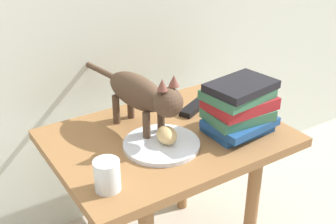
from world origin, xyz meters
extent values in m
cube|color=olive|center=(0.00, 0.00, 0.51)|extent=(0.74, 0.54, 0.03)
cylinder|color=olive|center=(0.20, -0.20, 0.25)|extent=(0.04, 0.04, 0.49)
cylinder|color=olive|center=(-0.20, 0.20, 0.25)|extent=(0.04, 0.04, 0.49)
cylinder|color=olive|center=(0.20, 0.20, 0.25)|extent=(0.04, 0.04, 0.49)
cylinder|color=silver|center=(-0.06, -0.05, 0.53)|extent=(0.24, 0.24, 0.01)
ellipsoid|color=#E0BC7A|center=(-0.04, -0.06, 0.56)|extent=(0.08, 0.09, 0.05)
cylinder|color=#4C3828|center=(-0.02, 0.01, 0.57)|extent=(0.02, 0.02, 0.10)
cylinder|color=#4C3828|center=(-0.08, 0.00, 0.57)|extent=(0.02, 0.02, 0.10)
cylinder|color=#4C3828|center=(-0.04, 0.17, 0.57)|extent=(0.02, 0.02, 0.10)
cylinder|color=#4C3828|center=(-0.10, 0.16, 0.57)|extent=(0.02, 0.02, 0.10)
ellipsoid|color=#4C3828|center=(-0.06, 0.09, 0.65)|extent=(0.13, 0.27, 0.11)
sphere|color=#4C3828|center=(-0.04, -0.06, 0.67)|extent=(0.09, 0.09, 0.09)
cone|color=brown|center=(-0.02, -0.06, 0.73)|extent=(0.03, 0.03, 0.03)
cone|color=brown|center=(-0.06, -0.06, 0.73)|extent=(0.03, 0.03, 0.03)
cylinder|color=#4C3828|center=(-0.09, 0.29, 0.66)|extent=(0.04, 0.16, 0.02)
cube|color=#1E4C8C|center=(0.20, -0.11, 0.53)|extent=(0.20, 0.14, 0.02)
cube|color=#1E4C8C|center=(0.20, -0.12, 0.56)|extent=(0.23, 0.18, 0.03)
cube|color=#336B4C|center=(0.19, -0.11, 0.59)|extent=(0.21, 0.16, 0.03)
cube|color=maroon|center=(0.20, -0.11, 0.62)|extent=(0.21, 0.15, 0.04)
cube|color=#336B4C|center=(0.19, -0.10, 0.66)|extent=(0.22, 0.17, 0.03)
cube|color=black|center=(0.20, -0.11, 0.68)|extent=(0.23, 0.17, 0.03)
cylinder|color=silver|center=(-0.29, -0.16, 0.56)|extent=(0.07, 0.07, 0.08)
cylinder|color=silver|center=(-0.29, -0.16, 0.54)|extent=(0.06, 0.06, 0.04)
cube|color=black|center=(0.18, 0.10, 0.53)|extent=(0.15, 0.10, 0.02)
camera|label=1|loc=(-0.65, -1.00, 1.21)|focal=45.63mm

